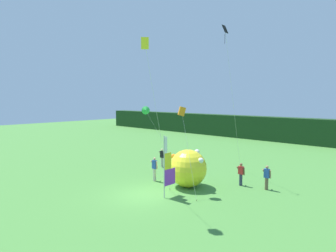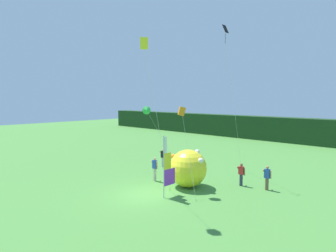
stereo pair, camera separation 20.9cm
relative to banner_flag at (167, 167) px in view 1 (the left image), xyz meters
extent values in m
plane|color=#478438|center=(-1.32, -0.73, -1.84)|extent=(120.00, 120.00, 0.00)
cube|color=#193819|center=(-1.32, 28.01, -0.11)|extent=(80.00, 2.40, 3.46)
cylinder|color=#B7B7BC|center=(0.00, -0.29, 0.08)|extent=(0.06, 0.06, 3.84)
cube|color=purple|center=(0.00, 0.22, -0.64)|extent=(0.02, 0.97, 1.02)
cube|color=yellow|center=(0.00, 0.04, 0.39)|extent=(0.02, 0.60, 1.02)
cube|color=white|center=(0.00, -0.15, 1.41)|extent=(0.02, 0.23, 1.02)
cylinder|color=#2D334C|center=(2.17, 5.17, -1.44)|extent=(0.22, 0.22, 0.81)
cube|color=red|center=(2.17, 5.17, -0.75)|extent=(0.36, 0.20, 0.56)
sphere|color=brown|center=(2.17, 5.17, -0.35)|extent=(0.20, 0.20, 0.20)
cylinder|color=brown|center=(1.94, 5.23, -0.70)|extent=(0.09, 0.48, 0.42)
cylinder|color=brown|center=(2.40, 5.18, -0.80)|extent=(0.09, 0.14, 0.56)
cylinder|color=#B7B2A3|center=(-5.71, 5.38, -1.42)|extent=(0.22, 0.22, 0.83)
cube|color=black|center=(-5.71, 5.38, -0.71)|extent=(0.36, 0.20, 0.59)
sphere|color=beige|center=(-5.71, 5.38, -0.30)|extent=(0.20, 0.20, 0.20)
cylinder|color=beige|center=(-5.94, 5.44, -0.65)|extent=(0.09, 0.48, 0.42)
cylinder|color=beige|center=(-5.48, 5.39, -0.74)|extent=(0.09, 0.14, 0.56)
cylinder|color=#B7B2A3|center=(-3.03, 1.83, -1.38)|extent=(0.22, 0.22, 0.93)
cube|color=#284CA8|center=(-3.03, 1.83, -0.60)|extent=(0.36, 0.20, 0.61)
sphere|color=tan|center=(-3.03, 1.83, -0.18)|extent=(0.20, 0.20, 0.20)
cylinder|color=tan|center=(-3.26, 1.90, -0.52)|extent=(0.09, 0.48, 0.42)
cylinder|color=tan|center=(-2.80, 1.84, -0.62)|extent=(0.09, 0.14, 0.56)
cylinder|color=brown|center=(3.88, 5.52, -1.44)|extent=(0.22, 0.22, 0.80)
cube|color=#284CA8|center=(3.88, 5.52, -0.74)|extent=(0.36, 0.20, 0.60)
sphere|color=#A37556|center=(3.88, 5.52, -0.31)|extent=(0.20, 0.20, 0.20)
cylinder|color=#A37556|center=(3.65, 5.58, -0.66)|extent=(0.09, 0.48, 0.42)
cylinder|color=#A37556|center=(4.11, 5.52, -0.76)|extent=(0.09, 0.14, 0.56)
sphere|color=yellow|center=(-0.35, 2.42, -0.55)|extent=(2.59, 2.59, 2.59)
sphere|color=white|center=(0.74, 2.40, 0.15)|extent=(0.36, 0.36, 0.36)
sphere|color=white|center=(-0.08, 3.08, 0.53)|extent=(0.36, 0.36, 0.36)
sphere|color=orange|center=(-1.31, 2.00, 0.21)|extent=(0.36, 0.36, 0.36)
cylinder|color=brown|center=(1.79, 0.61, -1.80)|extent=(0.03, 0.03, 0.08)
cylinder|color=silver|center=(0.84, 1.04, 0.78)|extent=(1.92, 0.88, 5.24)
cube|color=orange|center=(-0.11, 1.47, 3.40)|extent=(0.61, 0.62, 0.64)
cylinder|color=brown|center=(-0.78, 1.05, -1.80)|extent=(0.03, 0.03, 0.08)
cylinder|color=silver|center=(-0.14, -0.60, 2.62)|extent=(1.30, 3.32, 8.92)
cube|color=yellow|center=(0.50, -2.25, 7.07)|extent=(0.62, 0.61, 0.64)
cylinder|color=brown|center=(-0.15, 9.35, -1.80)|extent=(0.03, 0.03, 0.08)
cylinder|color=silver|center=(0.13, 7.46, 3.67)|extent=(0.59, 3.79, 11.02)
cube|color=black|center=(0.42, 5.57, 9.17)|extent=(0.31, 0.47, 0.60)
cylinder|color=black|center=(0.42, 5.57, 8.50)|extent=(0.02, 0.02, 0.70)
cylinder|color=brown|center=(-4.81, 6.35, -1.80)|extent=(0.03, 0.03, 0.08)
cylinder|color=silver|center=(-6.18, 5.74, 0.67)|extent=(2.75, 1.23, 5.02)
cone|color=green|center=(-7.55, 5.13, 3.17)|extent=(0.76, 0.81, 0.79)
camera|label=1|loc=(11.77, -12.53, 4.16)|focal=30.55mm
camera|label=2|loc=(11.92, -12.39, 4.16)|focal=30.55mm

